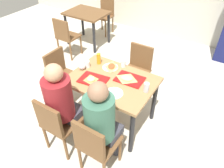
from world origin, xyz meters
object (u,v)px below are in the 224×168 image
Objects in this scene: foil_bundle at (82,66)px; background_chair_far at (105,13)px; paper_plate_near_edge at (114,93)px; chair_left_end at (61,73)px; person_in_brown_jacket at (102,120)px; background_table at (87,18)px; chair_near_right at (95,144)px; background_chair_near at (66,35)px; paper_plate_center at (110,67)px; pizza_slice_b at (127,78)px; pizza_slice_c at (111,66)px; person_in_red at (62,101)px; pizza_slice_a at (91,79)px; plastic_cup_a at (123,63)px; tray_red_far at (130,79)px; condiment_bottle at (99,59)px; plastic_cup_c at (87,64)px; soda_can at (146,87)px; chair_near_left at (57,123)px; plastic_cup_b at (99,92)px; chair_far_side at (138,67)px; tray_red_near at (93,80)px; main_table at (112,86)px.

background_chair_far is (-1.31, 2.53, -0.30)m from foil_bundle.
paper_plate_near_edge is at bearing -17.37° from foil_bundle.
person_in_brown_jacket is (1.22, -0.64, 0.25)m from chair_left_end.
foil_bundle reaches higher than background_table.
chair_near_right is 2.75m from background_chair_near.
paper_plate_center is at bearing -54.78° from background_chair_far.
pizza_slice_c is (-0.32, 0.13, -0.01)m from pizza_slice_b.
person_in_brown_jacket is (0.56, 0.00, 0.00)m from person_in_red.
person_in_red is 5.38× the size of pizza_slice_b.
plastic_cup_a is (0.19, 0.51, 0.03)m from pizza_slice_a.
pizza_slice_a is (-0.38, 0.05, 0.02)m from paper_plate_near_edge.
paper_plate_near_edge is at bearing -89.70° from pizza_slice_b.
background_chair_near reaches higher than paper_plate_near_edge.
condiment_bottle is (-0.56, 0.10, 0.07)m from tray_red_far.
person_in_red is 2.85m from background_table.
background_table is at bearing 127.94° from plastic_cup_c.
chair_left_end reaches higher than tray_red_far.
person_in_brown_jacket reaches higher than pizza_slice_c.
chair_near_right is at bearing -103.62° from soda_can.
person_in_red reaches higher than chair_near_left.
pizza_slice_b is 3.11m from background_chair_far.
soda_can reaches higher than tray_red_far.
plastic_cup_c is (-0.47, 0.40, 0.00)m from plastic_cup_b.
chair_near_left is at bearing -128.31° from paper_plate_near_edge.
chair_far_side is 2.37× the size of tray_red_near.
plastic_cup_b is 0.68m from condiment_bottle.
condiment_bottle is (-0.15, 0.39, 0.06)m from pizza_slice_a.
person_in_red reaches higher than background_table.
background_table is (-1.34, 1.71, -0.18)m from plastic_cup_c.
chair_near_left reaches higher than main_table.
pizza_slice_a is at bearing -59.64° from background_chair_far.
person_in_red is at bearing 180.00° from person_in_brown_jacket.
paper_plate_near_edge reaches higher than background_table.
chair_near_left is 1.19m from plastic_cup_a.
soda_can is (0.31, 0.24, 0.06)m from paper_plate_near_edge.
person_in_red reaches higher than tray_red_far.
person_in_red is 0.51m from tray_red_near.
chair_far_side is at bearing 100.07° from chair_near_right.
foil_bundle is at bearing -177.58° from soda_can.
paper_plate_center is 0.19m from plastic_cup_a.
person_in_brown_jacket is at bearing -81.32° from pizza_slice_b.
pizza_slice_b reaches higher than paper_plate_center.
pizza_slice_b is at bearing -40.73° from background_table.
chair_far_side reaches higher than background_table.
chair_far_side is 0.98m from foil_bundle.
chair_near_left is at bearing -124.62° from plastic_cup_b.
tray_red_near is 3.60× the size of foil_bundle.
pizza_slice_b is 2.35× the size of plastic_cup_a.
plastic_cup_b reaches higher than pizza_slice_c.
condiment_bottle is (0.08, 0.16, 0.03)m from plastic_cup_c.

